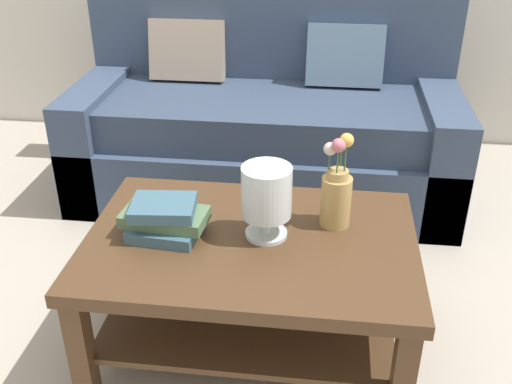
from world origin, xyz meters
The scene contains 6 objects.
ground_plane centered at (0.00, 0.00, 0.00)m, with size 10.00×10.00×0.00m, color #ADA393.
couch centered at (0.00, 0.83, 0.36)m, with size 1.99×0.90×1.06m.
coffee_table centered at (0.08, -0.43, 0.33)m, with size 1.15×0.79×0.46m.
book_stack_main centered at (-0.22, -0.44, 0.52)m, with size 0.31×0.21×0.13m.
glass_hurricane_vase centered at (0.13, -0.41, 0.62)m, with size 0.17×0.17×0.26m.
flower_pitcher centered at (0.37, -0.30, 0.59)m, with size 0.11×0.11×0.36m.
Camera 1 is at (0.32, -2.16, 1.60)m, focal length 41.90 mm.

